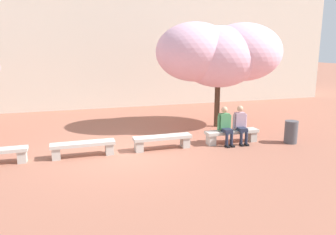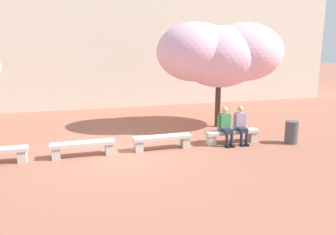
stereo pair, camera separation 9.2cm
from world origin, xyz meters
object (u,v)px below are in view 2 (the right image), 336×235
Objects in this scene: person_seated_left at (225,124)px; stone_bench_near_west at (83,147)px; cherry_tree_main at (220,54)px; person_seated_right at (241,123)px; stone_bench_center at (162,140)px; trash_bin at (291,132)px; stone_bench_near_east at (232,134)px.

stone_bench_near_west is at bearing 179.35° from person_seated_left.
person_seated_right is at bearing -96.44° from cherry_tree_main.
cherry_tree_main is at bearing 37.57° from stone_bench_center.
person_seated_right is (0.58, 0.00, 0.00)m from person_seated_left.
trash_bin is at bearing -13.48° from person_seated_left.
person_seated_left reaches higher than stone_bench_near_west.
stone_bench_near_west is 4.99m from stone_bench_near_east.
person_seated_right is 1.65× the size of trash_bin.
stone_bench_near_west is at bearing 180.00° from stone_bench_center.
person_seated_right reaches higher than stone_bench_center.
stone_bench_near_west is at bearing 179.42° from person_seated_right.
stone_bench_center is 1.00× the size of stone_bench_near_east.
person_seated_left is 0.25× the size of cherry_tree_main.
person_seated_left is at bearing -0.65° from stone_bench_near_west.
person_seated_right is at bearing 162.07° from trash_bin.
person_seated_right reaches higher than trash_bin.
trash_bin is (1.39, -2.94, -2.60)m from cherry_tree_main.
stone_bench_near_east is (4.99, 0.00, 0.00)m from stone_bench_near_west.
stone_bench_near_east is at bearing 163.14° from trash_bin.
person_seated_right is at bearing -1.10° from stone_bench_center.
stone_bench_near_west is 6.97m from trash_bin.
trash_bin reaches higher than stone_bench_near_west.
cherry_tree_main is (5.55, 2.35, 2.68)m from stone_bench_near_west.
stone_bench_center is 0.37× the size of cherry_tree_main.
cherry_tree_main is at bearing 22.95° from stone_bench_near_west.
person_seated_right is 0.25× the size of cherry_tree_main.
stone_bench_center is 4.70m from cherry_tree_main.
cherry_tree_main reaches higher than stone_bench_near_east.
cherry_tree_main is 6.55× the size of trash_bin.
trash_bin is (1.66, -0.54, -0.31)m from person_seated_right.
stone_bench_near_west is 0.37× the size of cherry_tree_main.
stone_bench_near_west is 2.45× the size of trash_bin.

